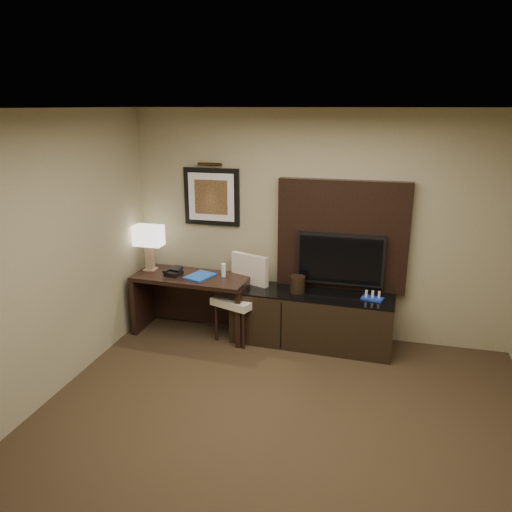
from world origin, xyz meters
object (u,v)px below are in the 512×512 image
(credenza, at_px, (311,319))
(desk_phone, at_px, (174,272))
(desk, at_px, (192,304))
(water_bottle, at_px, (223,270))
(ice_bucket, at_px, (298,284))
(minibar_tray, at_px, (373,296))
(desk_chair, at_px, (239,298))
(table_lamp, at_px, (149,248))
(tv, at_px, (340,259))

(credenza, bearing_deg, desk_phone, -174.74)
(desk, bearing_deg, water_bottle, 11.93)
(credenza, xyz_separation_m, ice_bucket, (-0.17, -0.00, 0.42))
(desk, xyz_separation_m, minibar_tray, (2.15, 0.04, 0.31))
(desk_chair, distance_m, table_lamp, 1.29)
(ice_bucket, bearing_deg, desk_chair, -174.58)
(desk_chair, xyz_separation_m, water_bottle, (-0.22, 0.08, 0.31))
(desk_chair, distance_m, desk_phone, 0.86)
(desk_chair, bearing_deg, ice_bucket, 25.29)
(desk, height_order, table_lamp, table_lamp)
(desk, xyz_separation_m, table_lamp, (-0.57, 0.07, 0.66))
(desk, height_order, credenza, desk)
(desk_chair, height_order, water_bottle, desk_chair)
(credenza, relative_size, desk_chair, 1.79)
(desk, distance_m, tv, 1.89)
(desk, bearing_deg, table_lamp, 175.32)
(minibar_tray, bearing_deg, ice_bucket, 179.35)
(credenza, height_order, tv, tv)
(table_lamp, relative_size, water_bottle, 3.51)
(water_bottle, bearing_deg, credenza, -0.73)
(desk, distance_m, water_bottle, 0.60)
(water_bottle, distance_m, minibar_tray, 1.76)
(table_lamp, bearing_deg, ice_bucket, -0.86)
(ice_bucket, bearing_deg, desk_phone, -176.54)
(tv, xyz_separation_m, ice_bucket, (-0.46, -0.19, -0.28))
(water_bottle, relative_size, ice_bucket, 0.83)
(tv, xyz_separation_m, table_lamp, (-2.32, -0.17, 0.01))
(tv, xyz_separation_m, desk_phone, (-1.96, -0.29, -0.23))
(credenza, distance_m, minibar_tray, 0.77)
(desk, distance_m, minibar_tray, 2.17)
(desk, bearing_deg, tv, 10.50)
(tv, height_order, table_lamp, tv)
(desk_phone, relative_size, water_bottle, 1.12)
(credenza, xyz_separation_m, tv, (0.28, 0.19, 0.70))
(credenza, relative_size, water_bottle, 11.48)
(table_lamp, height_order, water_bottle, table_lamp)
(ice_bucket, bearing_deg, credenza, 1.39)
(desk, bearing_deg, minibar_tray, 3.68)
(table_lamp, distance_m, minibar_tray, 2.74)
(desk, distance_m, credenza, 1.47)
(desk_chair, height_order, desk_phone, desk_chair)
(water_bottle, xyz_separation_m, minibar_tray, (1.76, -0.03, -0.14))
(desk_chair, bearing_deg, desk, -161.92)
(credenza, bearing_deg, desk, -176.04)
(water_bottle, relative_size, minibar_tray, 0.70)
(tv, bearing_deg, desk, -172.21)
(credenza, height_order, minibar_tray, minibar_tray)
(water_bottle, distance_m, ice_bucket, 0.91)
(credenza, bearing_deg, tv, 35.75)
(water_bottle, bearing_deg, ice_bucket, -1.14)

